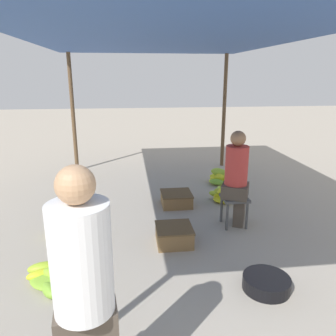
# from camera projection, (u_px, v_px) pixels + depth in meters

# --- Properties ---
(canopy_post_back_left) EXTENTS (0.08, 0.08, 2.45)m
(canopy_post_back_left) POSITION_uv_depth(u_px,v_px,m) (73.00, 114.00, 6.84)
(canopy_post_back_left) COLOR brown
(canopy_post_back_left) RESTS_ON ground
(canopy_post_back_right) EXTENTS (0.08, 0.08, 2.45)m
(canopy_post_back_right) POSITION_uv_depth(u_px,v_px,m) (224.00, 112.00, 7.22)
(canopy_post_back_right) COLOR brown
(canopy_post_back_right) RESTS_ON ground
(canopy_tarp) EXTENTS (3.65, 6.12, 0.04)m
(canopy_tarp) POSITION_uv_depth(u_px,v_px,m) (166.00, 35.00, 3.96)
(canopy_tarp) COLOR #33569E
(canopy_tarp) RESTS_ON canopy_post_front_left
(vendor_foreground) EXTENTS (0.37, 0.37, 1.58)m
(vendor_foreground) POSITION_uv_depth(u_px,v_px,m) (84.00, 296.00, 1.82)
(vendor_foreground) COLOR #4C4238
(vendor_foreground) RESTS_ON ground
(stool) EXTENTS (0.34, 0.34, 0.42)m
(stool) POSITION_uv_depth(u_px,v_px,m) (234.00, 202.00, 4.45)
(stool) COLOR #4C4C4C
(stool) RESTS_ON ground
(vendor_seated) EXTENTS (0.45, 0.45, 1.32)m
(vendor_seated) POSITION_uv_depth(u_px,v_px,m) (237.00, 178.00, 4.36)
(vendor_seated) COLOR #4C4238
(vendor_seated) RESTS_ON ground
(basin_black) EXTENTS (0.46, 0.46, 0.13)m
(basin_black) POSITION_uv_depth(u_px,v_px,m) (266.00, 283.00, 3.16)
(basin_black) COLOR black
(basin_black) RESTS_ON ground
(banana_pile_left_0) EXTENTS (0.67, 0.65, 0.20)m
(banana_pile_left_0) POSITION_uv_depth(u_px,v_px,m) (59.00, 274.00, 3.31)
(banana_pile_left_0) COLOR #9AC231
(banana_pile_left_0) RESTS_ON ground
(banana_pile_left_1) EXTENTS (0.45, 0.46, 0.26)m
(banana_pile_left_1) POSITION_uv_depth(u_px,v_px,m) (64.00, 228.00, 4.26)
(banana_pile_left_1) COLOR yellow
(banana_pile_left_1) RESTS_ON ground
(banana_pile_right_0) EXTENTS (0.42, 0.50, 0.31)m
(banana_pile_right_0) POSITION_uv_depth(u_px,v_px,m) (219.00, 177.00, 6.24)
(banana_pile_right_0) COLOR #75B337
(banana_pile_right_0) RESTS_ON ground
(banana_pile_right_1) EXTENTS (0.51, 0.46, 0.28)m
(banana_pile_right_1) POSITION_uv_depth(u_px,v_px,m) (224.00, 195.00, 5.35)
(banana_pile_right_1) COLOR #94BF32
(banana_pile_right_1) RESTS_ON ground
(crate_near) EXTENTS (0.44, 0.44, 0.22)m
(crate_near) POSITION_uv_depth(u_px,v_px,m) (174.00, 235.00, 4.02)
(crate_near) COLOR brown
(crate_near) RESTS_ON ground
(crate_mid) EXTENTS (0.48, 0.48, 0.21)m
(crate_mid) POSITION_uv_depth(u_px,v_px,m) (176.00, 199.00, 5.21)
(crate_mid) COLOR brown
(crate_mid) RESTS_ON ground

